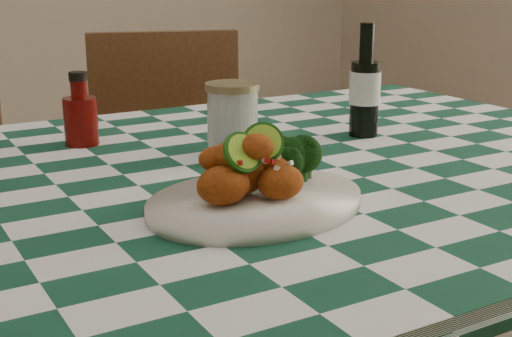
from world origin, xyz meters
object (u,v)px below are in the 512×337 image
plate (256,202)px  wooden_chair_right (175,210)px  fried_chicken_pile (253,166)px  mason_jar (233,119)px  beer_bottle (365,80)px  ketchup_bottle (80,109)px

plate → wooden_chair_right: bearing=73.1°
plate → fried_chicken_pile: 0.05m
fried_chicken_pile → mason_jar: (0.11, 0.26, 0.00)m
fried_chicken_pile → wooden_chair_right: (0.28, 0.92, -0.39)m
fried_chicken_pile → beer_bottle: bearing=34.1°
ketchup_bottle → beer_bottle: (0.48, -0.19, 0.04)m
plate → fried_chicken_pile: fried_chicken_pile is taller
ketchup_bottle → mason_jar: bearing=-45.1°
fried_chicken_pile → beer_bottle: 0.47m
plate → beer_bottle: size_ratio=1.46×
plate → ketchup_bottle: size_ratio=2.35×
fried_chicken_pile → wooden_chair_right: 1.03m
beer_bottle → wooden_chair_right: size_ratio=0.23×
plate → ketchup_bottle: 0.47m
ketchup_bottle → plate: bearing=-78.6°
wooden_chair_right → mason_jar: bearing=-87.0°
ketchup_bottle → mason_jar: (0.20, -0.20, -0.00)m
plate → wooden_chair_right: (0.28, 0.92, -0.34)m
plate → ketchup_bottle: (-0.09, 0.46, 0.06)m
beer_bottle → fried_chicken_pile: bearing=-145.9°
plate → wooden_chair_right: wooden_chair_right is taller
fried_chicken_pile → plate: bearing=0.0°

